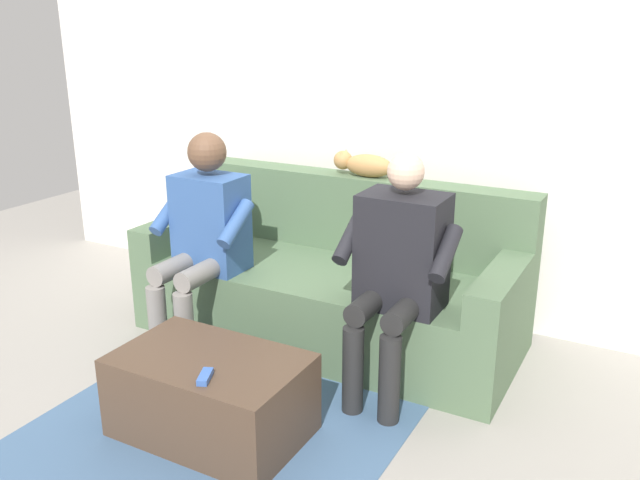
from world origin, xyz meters
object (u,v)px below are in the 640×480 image
Objects in this scene: coffee_table at (211,395)px; cat_on_backrest at (364,165)px; person_left_seated at (398,264)px; couch at (333,284)px; person_right_seated at (204,231)px; remote_blue at (205,377)px.

coffee_table is 1.57× the size of cat_on_backrest.
coffee_table is 0.69× the size of person_left_seated.
cat_on_backrest reaches higher than coffee_table.
cat_on_backrest is (-0.05, -0.29, 0.64)m from couch.
person_left_seated is (-0.56, -0.73, 0.47)m from coffee_table.
person_left_seated reaches higher than coffee_table.
person_right_seated is 0.99m from cat_on_backrest.
person_left_seated is 2.26× the size of cat_on_backrest.
cat_on_backrest is (-0.05, -1.43, 0.76)m from coffee_table.
coffee_table is at bearing 90.00° from couch.
remote_blue is at bearing 127.49° from person_right_seated.
remote_blue is (0.45, 0.88, -0.27)m from person_left_seated.
couch is at bearing 80.75° from cat_on_backrest.
coffee_table is (0.00, 1.14, -0.12)m from couch.
person_left_seated is at bearing -50.28° from remote_blue.
remote_blue is (-0.05, 1.58, -0.56)m from cat_on_backrest.
couch is 0.79m from person_right_seated.
person_left_seated is 1.11m from person_right_seated.
couch reaches higher than coffee_table.
coffee_table is 7.27× the size of remote_blue.
person_left_seated is at bearing -178.67° from person_right_seated.
couch reaches higher than remote_blue.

